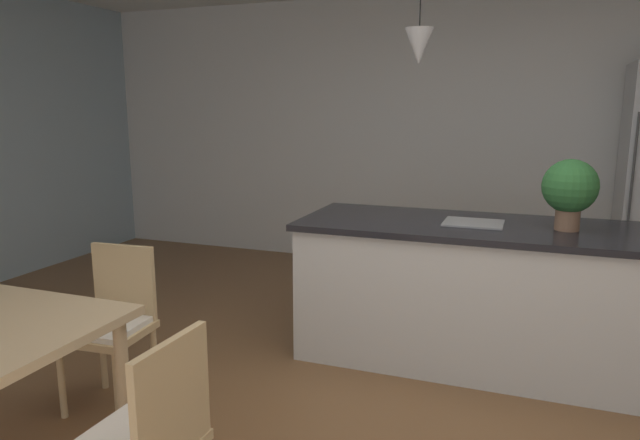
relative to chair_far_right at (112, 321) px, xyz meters
The scene contains 5 objects.
wall_back_kitchen 3.85m from the chair_far_right, 66.49° to the left, with size 10.00×0.12×2.70m, color silver.
chair_far_right is the anchor object (origin of this frame).
kitchen_island 2.22m from the chair_far_right, 34.40° to the left, with size 2.31×0.89×0.91m.
pendant_over_island_main 2.40m from the chair_far_right, 42.21° to the left, with size 0.18×0.18×0.83m.
potted_plant_on_island 2.70m from the chair_far_right, 28.65° to the left, with size 0.32×0.32×0.42m.
Camera 1 is at (0.58, -2.53, 1.61)m, focal length 31.99 mm.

